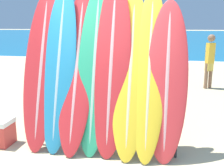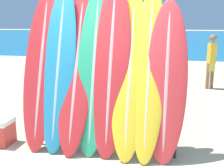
# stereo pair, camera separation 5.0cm
# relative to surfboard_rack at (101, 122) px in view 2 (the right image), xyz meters

# --- Properties ---
(ocean_water) EXTENTS (120.00, 60.00, 0.01)m
(ocean_water) POSITION_rel_surfboard_rack_xyz_m (0.02, 39.43, -0.46)
(ocean_water) COLOR #146693
(ocean_water) RESTS_ON ground_plane
(surfboard_rack) EXTENTS (2.25, 0.04, 0.85)m
(surfboard_rack) POSITION_rel_surfboard_rack_xyz_m (0.00, 0.00, 0.00)
(surfboard_rack) COLOR #28282D
(surfboard_rack) RESTS_ON ground_plane
(surfboard_slot_0) EXTENTS (0.57, 0.86, 2.45)m
(surfboard_slot_0) POSITION_rel_surfboard_rack_xyz_m (-0.97, 0.10, 0.76)
(surfboard_slot_0) COLOR red
(surfboard_slot_0) RESTS_ON ground_plane
(surfboard_slot_1) EXTENTS (0.52, 0.88, 2.52)m
(surfboard_slot_1) POSITION_rel_surfboard_rack_xyz_m (-0.69, 0.10, 0.80)
(surfboard_slot_1) COLOR teal
(surfboard_slot_1) RESTS_ON ground_plane
(surfboard_slot_2) EXTENTS (0.55, 1.01, 2.44)m
(surfboard_slot_2) POSITION_rel_surfboard_rack_xyz_m (-0.40, 0.12, 0.76)
(surfboard_slot_2) COLOR red
(surfboard_slot_2) RESTS_ON ground_plane
(surfboard_slot_3) EXTENTS (0.52, 0.80, 2.49)m
(surfboard_slot_3) POSITION_rel_surfboard_rack_xyz_m (-0.13, 0.10, 0.78)
(surfboard_slot_3) COLOR #289E70
(surfboard_slot_3) RESTS_ON ground_plane
(surfboard_slot_4) EXTENTS (0.58, 0.83, 2.57)m
(surfboard_slot_4) POSITION_rel_surfboard_rack_xyz_m (0.13, 0.10, 0.82)
(surfboard_slot_4) COLOR red
(surfboard_slot_4) RESTS_ON ground_plane
(surfboard_slot_5) EXTENTS (0.54, 0.91, 2.37)m
(surfboard_slot_5) POSITION_rel_surfboard_rack_xyz_m (0.42, 0.09, 0.72)
(surfboard_slot_5) COLOR yellow
(surfboard_slot_5) RESTS_ON ground_plane
(surfboard_slot_6) EXTENTS (0.48, 0.93, 2.43)m
(surfboard_slot_6) POSITION_rel_surfboard_rack_xyz_m (0.68, 0.10, 0.75)
(surfboard_slot_6) COLOR yellow
(surfboard_slot_6) RESTS_ON ground_plane
(surfboard_slot_7) EXTENTS (0.57, 0.69, 2.26)m
(surfboard_slot_7) POSITION_rel_surfboard_rack_xyz_m (0.94, 0.05, 0.67)
(surfboard_slot_7) COLOR red
(surfboard_slot_7) RESTS_ON ground_plane
(person_near_water) EXTENTS (0.22, 0.27, 1.62)m
(person_near_water) POSITION_rel_surfboard_rack_xyz_m (-1.09, 7.73, 0.42)
(person_near_water) COLOR tan
(person_near_water) RESTS_ON ground_plane
(person_mid_beach) EXTENTS (0.23, 0.29, 1.74)m
(person_mid_beach) POSITION_rel_surfboard_rack_xyz_m (0.56, 5.27, 0.49)
(person_mid_beach) COLOR #A87A5B
(person_mid_beach) RESTS_ON ground_plane
(person_far_left) EXTENTS (0.28, 0.25, 1.61)m
(person_far_left) POSITION_rel_surfboard_rack_xyz_m (2.21, 4.50, 0.41)
(person_far_left) COLOR #846047
(person_far_left) RESTS_ON ground_plane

